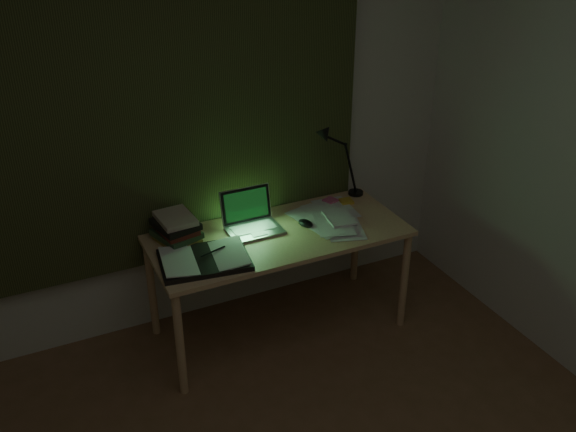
% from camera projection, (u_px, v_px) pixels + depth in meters
% --- Properties ---
extents(wall_back, '(3.50, 0.00, 2.50)m').
position_uv_depth(wall_back, '(168.00, 122.00, 3.42)').
color(wall_back, beige).
rests_on(wall_back, ground).
extents(curtain, '(2.20, 0.06, 2.00)m').
position_uv_depth(curtain, '(166.00, 87.00, 3.29)').
color(curtain, '#2C3118').
rests_on(curtain, wall_back).
extents(desk, '(1.43, 0.63, 0.65)m').
position_uv_depth(desk, '(279.00, 283.00, 3.71)').
color(desk, tan).
rests_on(desk, floor).
extents(laptop, '(0.30, 0.34, 0.21)m').
position_uv_depth(laptop, '(254.00, 214.00, 3.53)').
color(laptop, '#BABABF').
rests_on(laptop, desk).
extents(open_textbook, '(0.49, 0.38, 0.04)m').
position_uv_depth(open_textbook, '(204.00, 259.00, 3.28)').
color(open_textbook, silver).
rests_on(open_textbook, desk).
extents(book_stack, '(0.24, 0.27, 0.16)m').
position_uv_depth(book_stack, '(175.00, 228.00, 3.45)').
color(book_stack, silver).
rests_on(book_stack, desk).
extents(loose_papers, '(0.40, 0.41, 0.02)m').
position_uv_depth(loose_papers, '(330.00, 219.00, 3.69)').
color(loose_papers, silver).
rests_on(loose_papers, desk).
extents(mouse, '(0.09, 0.11, 0.04)m').
position_uv_depth(mouse, '(306.00, 223.00, 3.63)').
color(mouse, black).
rests_on(mouse, desk).
extents(sticky_yellow, '(0.09, 0.09, 0.02)m').
position_uv_depth(sticky_yellow, '(346.00, 201.00, 3.90)').
color(sticky_yellow, gold).
rests_on(sticky_yellow, desk).
extents(sticky_pink, '(0.09, 0.09, 0.02)m').
position_uv_depth(sticky_pink, '(330.00, 201.00, 3.91)').
color(sticky_pink, '#E2588A').
rests_on(sticky_pink, desk).
extents(desk_lamp, '(0.37, 0.31, 0.50)m').
position_uv_depth(desk_lamp, '(358.00, 157.00, 3.89)').
color(desk_lamp, black).
rests_on(desk_lamp, desk).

